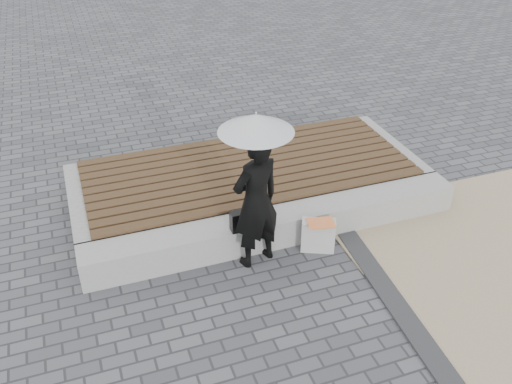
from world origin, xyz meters
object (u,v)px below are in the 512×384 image
(woman, at_px, (256,201))
(handbag, at_px, (245,220))
(parasol, at_px, (256,123))
(canvas_tote, at_px, (318,235))
(seating_ledge, at_px, (278,226))

(woman, relative_size, handbag, 4.76)
(parasol, xyz_separation_m, handbag, (-0.08, 0.15, -1.34))
(woman, distance_m, canvas_tote, 1.04)
(woman, bearing_deg, handbag, -78.20)
(seating_ledge, bearing_deg, canvas_tote, -44.69)
(parasol, xyz_separation_m, canvas_tote, (0.80, -0.06, -1.65))
(canvas_tote, bearing_deg, parasol, -159.64)
(seating_ledge, relative_size, canvas_tote, 11.38)
(seating_ledge, bearing_deg, handbag, -161.87)
(woman, xyz_separation_m, parasol, (0.00, 0.00, 1.00))
(seating_ledge, height_order, canvas_tote, canvas_tote)
(woman, xyz_separation_m, canvas_tote, (0.80, -0.06, -0.65))
(seating_ledge, xyz_separation_m, parasol, (-0.42, -0.32, 1.67))
(seating_ledge, xyz_separation_m, canvas_tote, (0.38, -0.38, 0.02))
(parasol, height_order, handbag, parasol)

